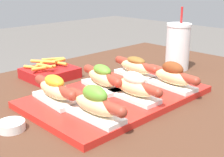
{
  "coord_description": "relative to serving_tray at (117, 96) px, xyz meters",
  "views": [
    {
      "loc": [
        -0.59,
        -0.63,
        1.07
      ],
      "look_at": [
        0.0,
        -0.02,
        0.79
      ],
      "focal_mm": 50.0,
      "sensor_mm": 36.0,
      "label": 1
    }
  ],
  "objects": [
    {
      "name": "hot_dog_3",
      "position": [
        -0.16,
        0.07,
        0.04
      ],
      "size": [
        0.07,
        0.2,
        0.07
      ],
      "color": "white",
      "rests_on": "serving_tray"
    },
    {
      "name": "hot_dog_0",
      "position": [
        -0.15,
        -0.08,
        0.04
      ],
      "size": [
        0.06,
        0.2,
        0.08
      ],
      "color": "white",
      "rests_on": "serving_tray"
    },
    {
      "name": "hot_dog_2",
      "position": [
        0.16,
        -0.08,
        0.04
      ],
      "size": [
        0.07,
        0.2,
        0.08
      ],
      "color": "white",
      "rests_on": "serving_tray"
    },
    {
      "name": "hot_dog_1",
      "position": [
        0.0,
        -0.06,
        0.04
      ],
      "size": [
        0.07,
        0.2,
        0.08
      ],
      "color": "white",
      "rests_on": "serving_tray"
    },
    {
      "name": "sauce_bowl",
      "position": [
        -0.31,
        0.03,
        0.0
      ],
      "size": [
        0.06,
        0.06,
        0.02
      ],
      "color": "white",
      "rests_on": "patio_table"
    },
    {
      "name": "hot_dog_5",
      "position": [
        0.16,
        0.07,
        0.04
      ],
      "size": [
        0.07,
        0.2,
        0.07
      ],
      "color": "white",
      "rests_on": "serving_tray"
    },
    {
      "name": "fries_basket",
      "position": [
        -0.02,
        0.31,
        0.01
      ],
      "size": [
        0.17,
        0.15,
        0.06
      ],
      "color": "#B21919",
      "rests_on": "patio_table"
    },
    {
      "name": "hot_dog_4",
      "position": [
        -0.0,
        0.06,
        0.04
      ],
      "size": [
        0.09,
        0.19,
        0.07
      ],
      "color": "white",
      "rests_on": "serving_tray"
    },
    {
      "name": "drink_cup",
      "position": [
        0.39,
        0.06,
        0.08
      ],
      "size": [
        0.09,
        0.09,
        0.23
      ],
      "color": "white",
      "rests_on": "patio_table"
    },
    {
      "name": "serving_tray",
      "position": [
        0.0,
        0.0,
        0.0
      ],
      "size": [
        0.5,
        0.32,
        0.02
      ],
      "color": "red",
      "rests_on": "patio_table"
    }
  ]
}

